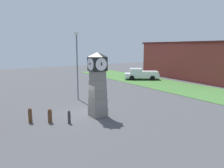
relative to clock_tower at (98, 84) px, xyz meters
name	(u,v)px	position (x,y,z in m)	size (l,w,h in m)	color
ground_plane	(87,114)	(-0.79, -0.58, -2.55)	(86.22, 86.22, 0.00)	#4C4C4F
clock_tower	(98,84)	(0.00, 0.00, 0.00)	(1.46, 1.54, 5.06)	gray
bollard_near_tower	(30,115)	(-1.29, -4.92, -2.00)	(0.28, 0.28, 1.09)	brown
bollard_mid_row	(50,116)	(-0.48, -3.72, -2.02)	(0.30, 0.30, 1.05)	brown
bollard_far_row	(69,117)	(0.42, -2.60, -2.07)	(0.21, 0.21, 0.96)	#333338
pickup_truck	(141,74)	(-12.96, 15.58, -1.62)	(4.97, 5.82, 1.85)	silver
street_lamp_near_road	(77,62)	(-5.93, 0.94, 1.40)	(0.50, 0.24, 6.89)	slate
warehouse_blue_far	(201,60)	(-9.04, 25.69, 0.59)	(20.53, 11.61, 6.27)	maroon
grass_verge_far	(195,90)	(-2.24, 15.23, -2.53)	(51.73, 7.62, 0.04)	#477A38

